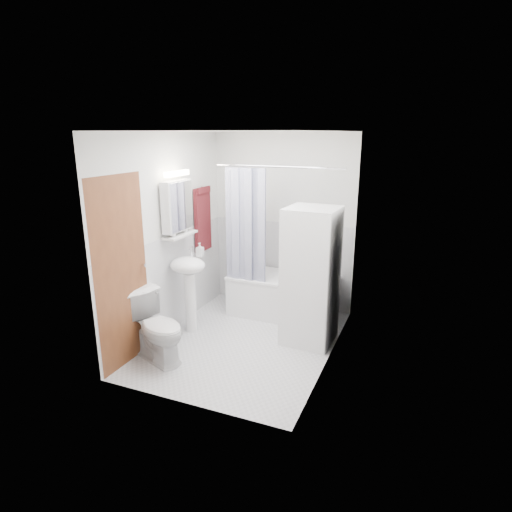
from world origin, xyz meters
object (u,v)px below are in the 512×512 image
at_px(sink, 189,277).
at_px(washer_dryer, 310,277).
at_px(toilet, 157,327).
at_px(bathtub, 283,294).

relative_size(sink, washer_dryer, 0.65).
bearing_deg(toilet, washer_dryer, -31.65).
bearing_deg(washer_dryer, sink, -165.03).
bearing_deg(sink, washer_dryer, 12.17).
bearing_deg(sink, bathtub, 44.31).
distance_m(washer_dryer, toilet, 1.80).
bearing_deg(washer_dryer, bathtub, 134.60).
bearing_deg(bathtub, sink, -135.69).
bearing_deg(bathtub, toilet, -118.31).
bearing_deg(toilet, bathtub, -6.83).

